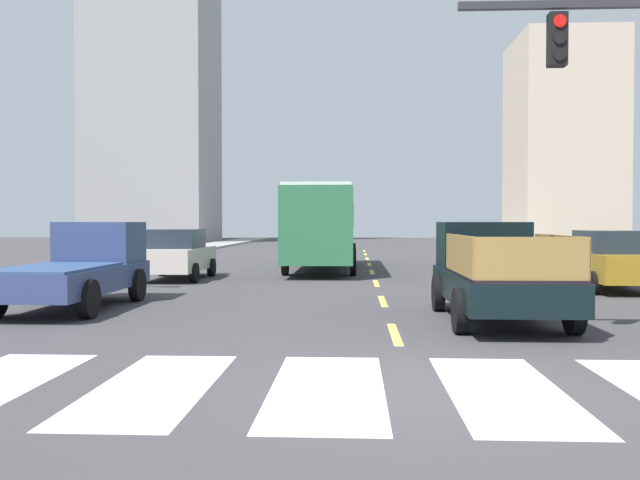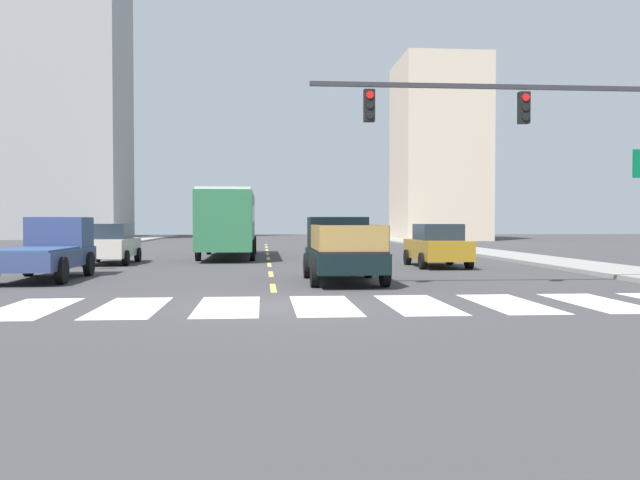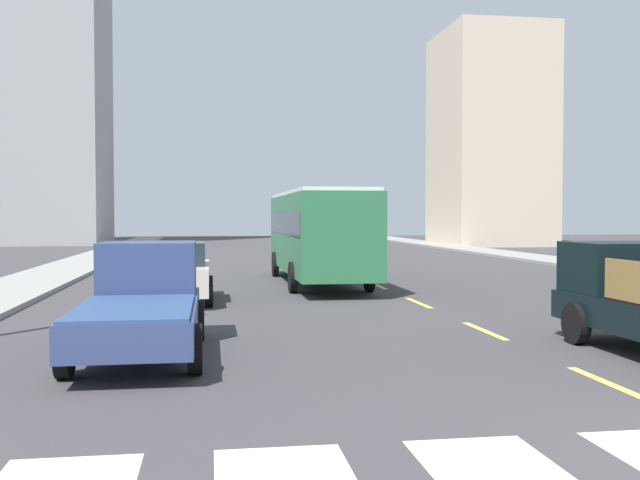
{
  "view_description": "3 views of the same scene",
  "coord_description": "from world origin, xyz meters",
  "px_view_note": "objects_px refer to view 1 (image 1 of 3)",
  "views": [
    {
      "loc": [
        -0.72,
        -8.01,
        1.95
      ],
      "look_at": [
        -1.62,
        10.35,
        1.48
      ],
      "focal_mm": 38.6,
      "sensor_mm": 36.0,
      "label": 1
    },
    {
      "loc": [
        -0.29,
        -14.71,
        1.82
      ],
      "look_at": [
        2.39,
        17.15,
        0.95
      ],
      "focal_mm": 38.51,
      "sensor_mm": 36.0,
      "label": 2
    },
    {
      "loc": [
        -5.82,
        -5.84,
        2.5
      ],
      "look_at": [
        -2.81,
        14.14,
        1.8
      ],
      "focal_mm": 40.8,
      "sensor_mm": 36.0,
      "label": 3
    }
  ],
  "objects_px": {
    "pickup_stakebed": "(494,272)",
    "city_bus": "(323,222)",
    "sedan_near_right": "(177,254)",
    "pickup_dark": "(81,267)",
    "sedan_mid": "(610,260)"
  },
  "relations": [
    {
      "from": "pickup_dark",
      "to": "sedan_mid",
      "type": "relative_size",
      "value": 1.18
    },
    {
      "from": "pickup_stakebed",
      "to": "sedan_near_right",
      "type": "height_order",
      "value": "pickup_stakebed"
    },
    {
      "from": "pickup_stakebed",
      "to": "sedan_near_right",
      "type": "relative_size",
      "value": 1.18
    },
    {
      "from": "sedan_near_right",
      "to": "pickup_stakebed",
      "type": "bearing_deg",
      "value": -46.64
    },
    {
      "from": "sedan_mid",
      "to": "sedan_near_right",
      "type": "bearing_deg",
      "value": 164.62
    },
    {
      "from": "sedan_near_right",
      "to": "pickup_dark",
      "type": "bearing_deg",
      "value": -92.86
    },
    {
      "from": "city_bus",
      "to": "sedan_mid",
      "type": "xyz_separation_m",
      "value": [
        8.65,
        -7.99,
        -1.09
      ]
    },
    {
      "from": "city_bus",
      "to": "sedan_mid",
      "type": "distance_m",
      "value": 11.83
    },
    {
      "from": "sedan_near_right",
      "to": "sedan_mid",
      "type": "xyz_separation_m",
      "value": [
        13.44,
        -3.11,
        0.0
      ]
    },
    {
      "from": "pickup_stakebed",
      "to": "city_bus",
      "type": "height_order",
      "value": "city_bus"
    },
    {
      "from": "sedan_mid",
      "to": "pickup_stakebed",
      "type": "bearing_deg",
      "value": -129.2
    },
    {
      "from": "pickup_stakebed",
      "to": "pickup_dark",
      "type": "height_order",
      "value": "same"
    },
    {
      "from": "sedan_near_right",
      "to": "sedan_mid",
      "type": "height_order",
      "value": "same"
    },
    {
      "from": "pickup_stakebed",
      "to": "city_bus",
      "type": "relative_size",
      "value": 0.48
    },
    {
      "from": "pickup_dark",
      "to": "city_bus",
      "type": "bearing_deg",
      "value": 69.83
    }
  ]
}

